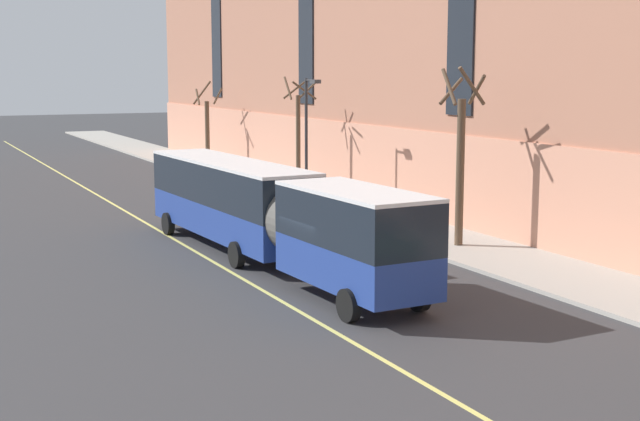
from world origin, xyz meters
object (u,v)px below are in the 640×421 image
street_tree_mid_block (461,157)px  street_tree_far_downtown (207,128)px  street_lamp (308,129)px  parked_car_silver_4 (299,205)px  street_tree_far_uptown (298,135)px  city_bus (267,209)px  parked_car_darkgray_2 (231,184)px  parked_car_silver_0 (356,224)px

street_tree_mid_block → street_tree_far_downtown: bearing=90.0°
street_tree_far_downtown → street_lamp: street_lamp is taller
parked_car_silver_4 → street_tree_far_uptown: 8.09m
city_bus → parked_car_darkgray_2: bearing=73.9°
parked_car_silver_0 → street_tree_far_uptown: size_ratio=0.63×
parked_car_silver_0 → street_tree_far_downtown: bearing=83.7°
city_bus → street_tree_far_uptown: size_ratio=2.85×
parked_car_darkgray_2 → street_tree_far_downtown: (3.16, 13.48, 2.41)m
parked_car_silver_0 → parked_car_darkgray_2: 15.46m
city_bus → street_lamp: street_lamp is taller
city_bus → parked_car_darkgray_2: 18.67m
parked_car_silver_4 → city_bus: bearing=-121.7°
parked_car_silver_0 → parked_car_darkgray_2: (0.02, 15.46, 0.00)m
parked_car_darkgray_2 → parked_car_silver_4: bearing=-89.6°
parked_car_darkgray_2 → street_lamp: size_ratio=0.67×
street_tree_far_uptown → city_bus: bearing=-118.5°
street_tree_far_uptown → street_tree_mid_block: bearing=-90.0°
street_tree_mid_block → parked_car_silver_0: bearing=135.9°
street_tree_far_downtown → parked_car_darkgray_2: bearing=-103.2°
city_bus → street_tree_mid_block: 8.51m
street_lamp → street_tree_far_downtown: bearing=86.1°
street_tree_far_uptown → street_tree_far_downtown: street_tree_far_uptown is taller
street_tree_mid_block → parked_car_darkgray_2: bearing=99.6°
parked_car_silver_0 → street_tree_far_uptown: street_tree_far_uptown is taller
city_bus → street_tree_far_downtown: bearing=75.1°
city_bus → parked_car_silver_0: city_bus is taller
parked_car_darkgray_2 → street_tree_far_uptown: bearing=-38.8°
city_bus → street_tree_far_downtown: street_tree_far_downtown is taller
street_tree_mid_block → street_tree_far_downtown: 32.01m
parked_car_silver_4 → street_tree_mid_block: (3.08, -9.10, 3.03)m
street_tree_far_uptown → parked_car_darkgray_2: bearing=141.2°
parked_car_darkgray_2 → street_lamp: (1.79, -6.77, 3.52)m
parked_car_silver_4 → street_lamp: size_ratio=0.66×
parked_car_silver_0 → street_tree_far_downtown: street_tree_far_downtown is taller
parked_car_silver_0 → street_tree_mid_block: bearing=-44.1°
street_tree_far_downtown → street_lamp: 20.33m
city_bus → parked_car_silver_4: bearing=58.3°
parked_car_silver_0 → parked_car_silver_4: size_ratio=0.97×
street_tree_far_uptown → street_tree_far_downtown: (0.00, 16.02, -0.46)m
city_bus → street_lamp: (6.96, 11.12, 2.19)m
street_tree_far_uptown → street_lamp: bearing=-107.9°
parked_car_darkgray_2 → street_tree_mid_block: street_tree_mid_block is taller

